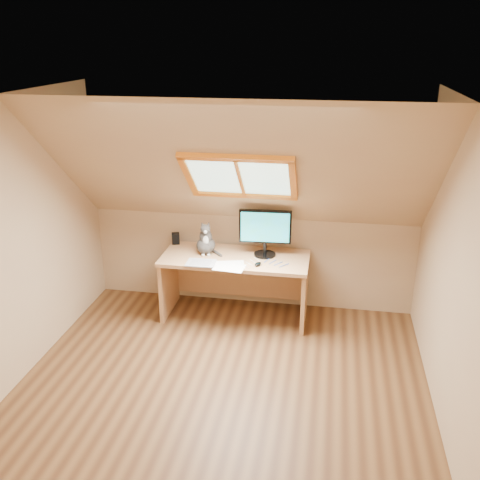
# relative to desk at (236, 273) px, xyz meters

# --- Properties ---
(ground) EXTENTS (3.50, 3.50, 0.00)m
(ground) POSITION_rel_desk_xyz_m (0.11, -1.45, -0.47)
(ground) COLOR brown
(ground) RESTS_ON ground
(room_shell) EXTENTS (3.52, 3.52, 2.41)m
(room_shell) POSITION_rel_desk_xyz_m (0.11, -1.54, 0.96)
(room_shell) COLOR tan
(room_shell) RESTS_ON ground
(desk) EXTENTS (1.51, 0.66, 0.69)m
(desk) POSITION_rel_desk_xyz_m (0.00, 0.00, 0.00)
(desk) COLOR tan
(desk) RESTS_ON ground
(monitor) EXTENTS (0.53, 0.22, 0.49)m
(monitor) POSITION_rel_desk_xyz_m (0.30, 0.01, 0.50)
(monitor) COLOR black
(monitor) RESTS_ON desk
(cat) EXTENTS (0.24, 0.27, 0.36)m
(cat) POSITION_rel_desk_xyz_m (-0.32, -0.03, 0.34)
(cat) COLOR #3E3937
(cat) RESTS_ON desk
(desk_speaker) EXTENTS (0.10, 0.10, 0.12)m
(desk_speaker) POSITION_rel_desk_xyz_m (-0.71, 0.18, 0.27)
(desk_speaker) COLOR black
(desk_speaker) RESTS_ON desk
(graphics_tablet) EXTENTS (0.29, 0.21, 0.01)m
(graphics_tablet) POSITION_rel_desk_xyz_m (-0.30, -0.31, 0.22)
(graphics_tablet) COLOR #B2B2B7
(graphics_tablet) RESTS_ON desk
(mouse) EXTENTS (0.08, 0.11, 0.03)m
(mouse) POSITION_rel_desk_xyz_m (0.26, -0.25, 0.23)
(mouse) COLOR black
(mouse) RESTS_ON desk
(papers) EXTENTS (0.33, 0.27, 0.00)m
(papers) POSITION_rel_desk_xyz_m (-0.08, -0.33, 0.22)
(papers) COLOR white
(papers) RESTS_ON desk
(cables) EXTENTS (0.51, 0.26, 0.01)m
(cables) POSITION_rel_desk_xyz_m (0.33, -0.18, 0.22)
(cables) COLOR silver
(cables) RESTS_ON desk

